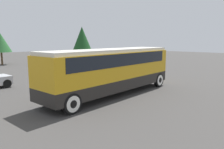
{
  "coord_description": "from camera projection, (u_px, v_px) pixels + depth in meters",
  "views": [
    {
      "loc": [
        -11.48,
        -10.07,
        3.9
      ],
      "look_at": [
        0.0,
        0.0,
        1.47
      ],
      "focal_mm": 35.0,
      "sensor_mm": 36.0,
      "label": 1
    }
  ],
  "objects": [
    {
      "name": "tree_center",
      "position": [
        82.0,
        40.0,
        36.91
      ],
      "size": [
        3.53,
        3.53,
        6.1
      ],
      "color": "brown",
      "rests_on": "ground_plane"
    },
    {
      "name": "tour_bus",
      "position": [
        113.0,
        67.0,
        15.46
      ],
      "size": [
        11.21,
        2.58,
        3.27
      ],
      "color": "black",
      "rests_on": "ground_plane"
    },
    {
      "name": "ground_plane",
      "position": [
        112.0,
        95.0,
        15.7
      ],
      "size": [
        120.0,
        120.0,
        0.0
      ],
      "primitive_type": "plane",
      "color": "#423F3D"
    },
    {
      "name": "parked_car_near",
      "position": [
        77.0,
        74.0,
        20.74
      ],
      "size": [
        4.18,
        1.96,
        1.42
      ],
      "color": "navy",
      "rests_on": "ground_plane"
    },
    {
      "name": "tree_left",
      "position": [
        1.0,
        43.0,
        34.24
      ],
      "size": [
        3.21,
        3.21,
        5.0
      ],
      "color": "brown",
      "rests_on": "ground_plane"
    }
  ]
}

